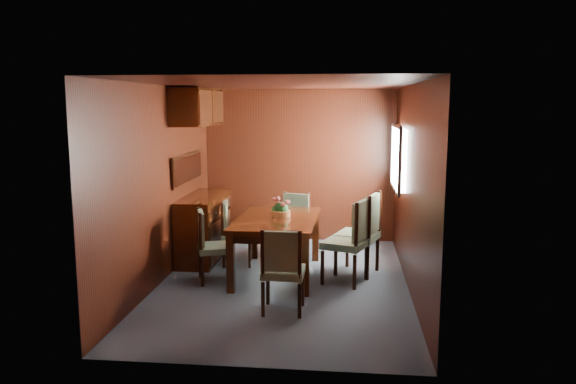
# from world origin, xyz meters

# --- Properties ---
(ground) EXTENTS (4.50, 4.50, 0.00)m
(ground) POSITION_xyz_m (0.00, 0.00, 0.00)
(ground) COLOR #39454E
(ground) RESTS_ON ground
(room_shell) EXTENTS (3.06, 4.52, 2.41)m
(room_shell) POSITION_xyz_m (-0.10, 0.33, 1.63)
(room_shell) COLOR black
(room_shell) RESTS_ON ground
(sideboard) EXTENTS (0.48, 1.40, 0.90)m
(sideboard) POSITION_xyz_m (-1.25, 1.00, 0.45)
(sideboard) COLOR black
(sideboard) RESTS_ON ground
(dining_table) EXTENTS (1.03, 1.62, 0.75)m
(dining_table) POSITION_xyz_m (-0.12, 0.30, 0.64)
(dining_table) COLOR black
(dining_table) RESTS_ON ground
(chair_left_near) EXTENTS (0.52, 0.54, 0.90)m
(chair_left_near) POSITION_xyz_m (-0.91, -0.04, 0.50)
(chair_left_near) COLOR black
(chair_left_near) RESTS_ON ground
(chair_left_far) EXTENTS (0.45, 0.47, 0.88)m
(chair_left_far) POSITION_xyz_m (-0.78, 0.72, 0.49)
(chair_left_far) COLOR black
(chair_left_far) RESTS_ON ground
(chair_right_near) EXTENTS (0.62, 0.63, 1.05)m
(chair_right_near) POSITION_xyz_m (0.82, 0.08, 0.58)
(chair_right_near) COLOR black
(chair_right_near) RESTS_ON ground
(chair_right_far) EXTENTS (0.62, 0.63, 1.06)m
(chair_right_far) POSITION_xyz_m (0.97, 0.47, 0.59)
(chair_right_far) COLOR black
(chair_right_far) RESTS_ON ground
(chair_head) EXTENTS (0.44, 0.42, 0.92)m
(chair_head) POSITION_xyz_m (0.10, -1.01, 0.51)
(chair_head) COLOR black
(chair_head) RESTS_ON ground
(chair_foot) EXTENTS (0.51, 0.50, 0.89)m
(chair_foot) POSITION_xyz_m (-0.00, 1.35, 0.50)
(chair_foot) COLOR black
(chair_foot) RESTS_ON ground
(flower_centerpiece) EXTENTS (0.26, 0.26, 0.26)m
(flower_centerpiece) POSITION_xyz_m (-0.08, 0.41, 0.87)
(flower_centerpiece) COLOR #CD7A3E
(flower_centerpiece) RESTS_ON dining_table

